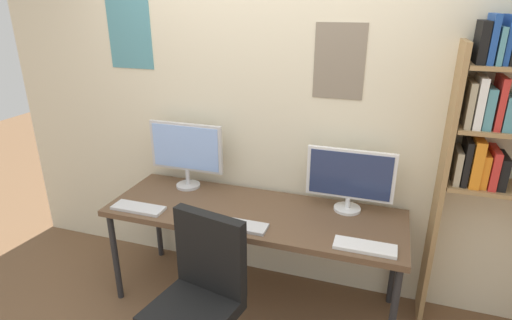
% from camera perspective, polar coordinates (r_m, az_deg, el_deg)
% --- Properties ---
extents(wall_back, '(4.40, 0.11, 2.60)m').
position_cam_1_polar(wall_back, '(2.97, 2.24, 6.26)').
color(wall_back, beige).
rests_on(wall_back, ground_plane).
extents(desk, '(2.00, 0.68, 0.74)m').
position_cam_1_polar(desk, '(2.83, -0.32, -7.98)').
color(desk, brown).
rests_on(desk, ground_plane).
extents(bookshelf, '(0.83, 0.28, 2.01)m').
position_cam_1_polar(bookshelf, '(2.77, 31.23, 1.18)').
color(bookshelf, '#9E7A4C').
rests_on(bookshelf, ground_plane).
extents(office_chair, '(0.52, 0.52, 0.99)m').
position_cam_1_polar(office_chair, '(2.51, -7.88, -20.62)').
color(office_chair, '#2D2D33').
rests_on(office_chair, ground_plane).
extents(monitor_left, '(0.57, 0.18, 0.50)m').
position_cam_1_polar(monitor_left, '(3.09, -9.66, 1.28)').
color(monitor_left, silver).
rests_on(monitor_left, desk).
extents(monitor_right, '(0.57, 0.18, 0.43)m').
position_cam_1_polar(monitor_right, '(2.78, 12.90, -2.40)').
color(monitor_right, silver).
rests_on(monitor_right, desk).
extents(keyboard_left, '(0.37, 0.13, 0.02)m').
position_cam_1_polar(keyboard_left, '(2.93, -15.99, -6.41)').
color(keyboard_left, silver).
rests_on(keyboard_left, desk).
extents(keyboard_center, '(0.32, 0.13, 0.02)m').
position_cam_1_polar(keyboard_center, '(2.61, -1.96, -9.10)').
color(keyboard_center, silver).
rests_on(keyboard_center, desk).
extents(keyboard_right, '(0.35, 0.13, 0.02)m').
position_cam_1_polar(keyboard_right, '(2.49, 14.87, -11.57)').
color(keyboard_right, silver).
rests_on(keyboard_right, desk).
extents(computer_mouse, '(0.06, 0.10, 0.03)m').
position_cam_1_polar(computer_mouse, '(2.70, -5.94, -8.02)').
color(computer_mouse, '#38383D').
rests_on(computer_mouse, desk).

